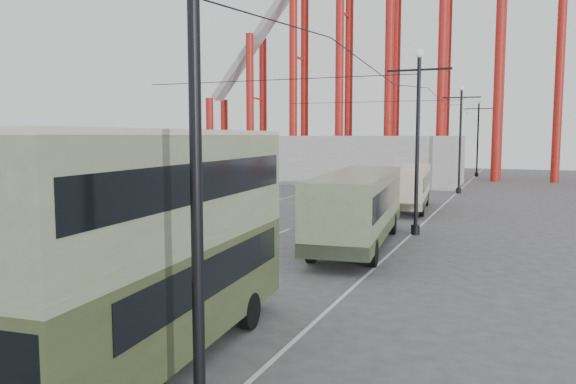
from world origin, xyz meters
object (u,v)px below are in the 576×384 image
at_px(single_decker_cream, 409,186).
at_px(pedestrian, 304,234).
at_px(single_decker_green, 358,205).
at_px(double_decker_bus, 156,235).

distance_m(single_decker_cream, pedestrian, 16.33).
distance_m(single_decker_green, single_decker_cream, 13.46).
distance_m(double_decker_bus, single_decker_green, 14.72).
xyz_separation_m(single_decker_cream, pedestrian, (-1.44, -16.25, -0.77)).
bearing_deg(single_decker_cream, double_decker_bus, -96.40).
height_order(double_decker_bus, single_decker_cream, double_decker_bus).
bearing_deg(pedestrian, double_decker_bus, 89.64).
bearing_deg(pedestrian, single_decker_cream, -100.52).
relative_size(single_decker_green, pedestrian, 6.83).
relative_size(double_decker_bus, single_decker_green, 0.81).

